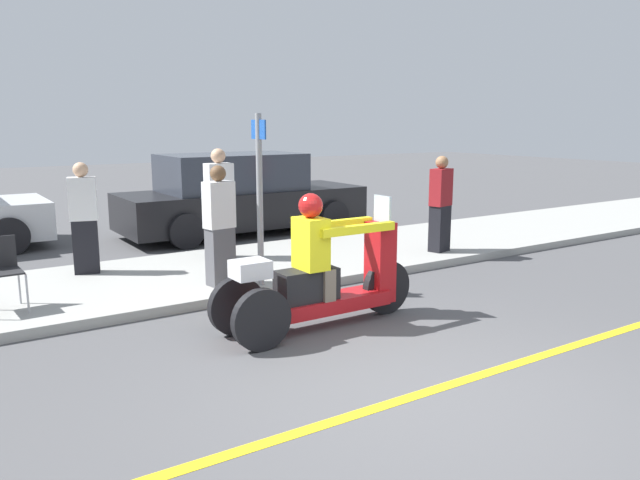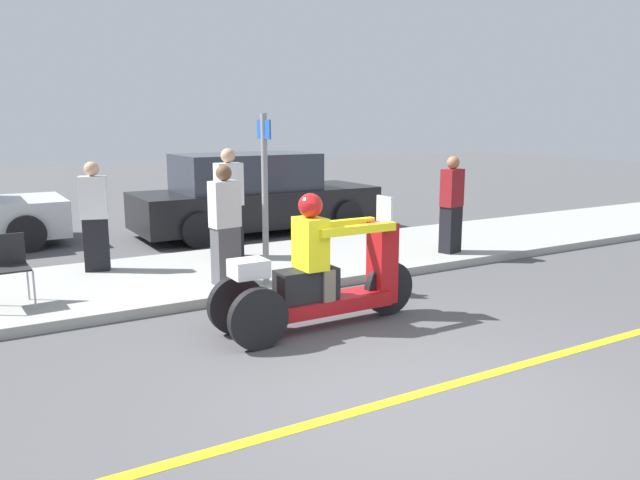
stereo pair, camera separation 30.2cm
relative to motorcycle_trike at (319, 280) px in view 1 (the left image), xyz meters
The scene contains 10 objects.
ground_plane 1.98m from the motorcycle_trike, 97.08° to the right, with size 60.00×60.00×0.00m, color #4C4C4F.
lane_stripe 1.97m from the motorcycle_trike, 89.71° to the right, with size 24.00×0.12×0.01m.
sidewalk_strip 2.76m from the motorcycle_trike, 94.97° to the left, with size 28.00×2.80×0.12m.
motorcycle_trike is the anchor object (origin of this frame).
spectator_far_back 4.03m from the motorcycle_trike, 27.36° to the left, with size 0.41×0.31×1.56m.
spectator_near_curb 3.85m from the motorcycle_trike, 115.12° to the left, with size 0.42×0.32×1.55m.
spectator_end_of_line 1.90m from the motorcycle_trike, 100.06° to the left, with size 0.40×0.27×1.56m.
spectator_by_tree 3.36m from the motorcycle_trike, 84.11° to the left, with size 0.40×0.24×1.70m.
parked_car_lot_right 6.05m from the motorcycle_trike, 71.94° to the left, with size 4.87×1.99×1.59m.
street_sign 1.75m from the motorcycle_trike, 85.85° to the left, with size 0.08×0.36×2.20m.
Camera 1 is at (-3.35, -3.57, 2.22)m, focal length 35.00 mm.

